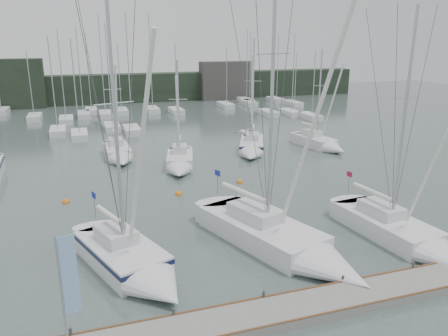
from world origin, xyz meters
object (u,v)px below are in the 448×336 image
object	(u,v)px
sailboat_mid_d	(252,148)
dock_banner	(67,283)
sailboat_near_center	(293,247)
buoy_b	(240,182)
sailboat_near_right	(412,239)
sailboat_mid_e	(323,144)
sailboat_near_left	(136,266)
sailboat_mid_b	(119,155)
buoy_c	(66,202)
sailboat_mid_c	(180,164)
buoy_a	(179,195)

from	to	relation	value
sailboat_mid_d	dock_banner	distance (m)	30.52
sailboat_near_center	buoy_b	world-z (taller)	sailboat_near_center
sailboat_mid_d	buoy_b	world-z (taller)	sailboat_mid_d
dock_banner	sailboat_near_center	bearing A→B (deg)	-2.17
sailboat_near_center	sailboat_mid_d	distance (m)	21.63
sailboat_near_right	sailboat_mid_e	distance (m)	22.52
sailboat_near_right	buoy_b	size ratio (longest dim) A/B	25.22
sailboat_near_left	sailboat_mid_b	bearing A→B (deg)	66.58
buoy_c	sailboat_near_left	bearing A→B (deg)	-73.64
sailboat_mid_c	dock_banner	distance (m)	23.86
sailboat_mid_e	dock_banner	size ratio (longest dim) A/B	2.40
sailboat_near_center	buoy_a	bearing A→B (deg)	88.57
sailboat_near_center	sailboat_mid_c	bearing A→B (deg)	77.68
sailboat_mid_b	sailboat_mid_e	bearing A→B (deg)	-8.15
buoy_a	sailboat_near_left	bearing A→B (deg)	-112.83
sailboat_mid_b	buoy_c	size ratio (longest dim) A/B	20.22
sailboat_near_left	sailboat_mid_e	size ratio (longest dim) A/B	1.30
sailboat_near_right	sailboat_mid_d	distance (m)	21.98
sailboat_mid_d	dock_banner	bearing A→B (deg)	-100.20
sailboat_near_center	buoy_b	size ratio (longest dim) A/B	32.44
sailboat_near_left	sailboat_mid_d	world-z (taller)	sailboat_near_left
sailboat_near_center	sailboat_mid_b	distance (m)	23.62
sailboat_near_center	sailboat_near_right	size ratio (longest dim) A/B	1.29
buoy_c	dock_banner	size ratio (longest dim) A/B	0.12
sailboat_near_right	buoy_b	world-z (taller)	sailboat_near_right
sailboat_mid_b	buoy_b	bearing A→B (deg)	-50.75
sailboat_near_left	sailboat_mid_b	world-z (taller)	sailboat_near_left
buoy_a	buoy_b	distance (m)	5.48
sailboat_near_left	sailboat_near_right	distance (m)	15.10
sailboat_mid_c	buoy_b	xyz separation A→B (m)	(3.83, -5.01, -0.54)
buoy_a	buoy_c	distance (m)	8.05
sailboat_mid_c	dock_banner	size ratio (longest dim) A/B	2.24
buoy_b	buoy_c	size ratio (longest dim) A/B	1.01
dock_banner	sailboat_near_left	bearing A→B (deg)	35.97
sailboat_near_left	sailboat_mid_e	distance (m)	29.51
sailboat_mid_c	sailboat_near_left	bearing A→B (deg)	-95.53
sailboat_near_right	buoy_b	bearing A→B (deg)	104.09
sailboat_mid_c	sailboat_mid_b	bearing A→B (deg)	148.19
sailboat_near_right	sailboat_mid_c	distance (m)	20.80
sailboat_mid_b	sailboat_mid_d	xyz separation A→B (m)	(12.97, -1.79, 0.02)
sailboat_near_right	buoy_a	distance (m)	16.34
sailboat_near_left	dock_banner	distance (m)	6.24
buoy_a	dock_banner	world-z (taller)	dock_banner
sailboat_mid_d	buoy_b	size ratio (longest dim) A/B	21.77
sailboat_near_right	buoy_a	xyz separation A→B (m)	(-10.44, 12.56, -0.52)
buoy_b	dock_banner	size ratio (longest dim) A/B	0.12
sailboat_near_left	sailboat_mid_d	xyz separation A→B (m)	(14.22, 20.21, -0.03)
sailboat_mid_e	buoy_c	bearing A→B (deg)	-172.95
sailboat_near_left	sailboat_mid_b	distance (m)	22.04
sailboat_mid_d	buoy_a	size ratio (longest dim) A/B	21.54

